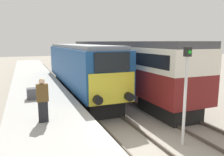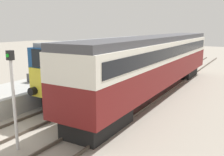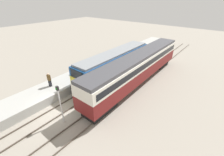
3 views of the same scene
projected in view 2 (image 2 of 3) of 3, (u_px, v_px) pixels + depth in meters
platform_left at (62, 83)px, 19.32m from camera, size 3.50×50.00×1.04m
rails_near_track at (70, 106)px, 15.24m from camera, size 1.51×60.00×0.14m
rails_far_track at (119, 116)px, 13.55m from camera, size 1.50×60.00×0.14m
locomotive at (112, 62)px, 19.05m from camera, size 2.70×14.18×3.93m
passenger_carriage at (157, 59)px, 17.86m from camera, size 2.75×19.67×4.18m
signal_post at (13, 93)px, 9.49m from camera, size 0.24×0.28×3.96m
luggage_crate at (33, 78)px, 17.29m from camera, size 0.70×0.56×0.60m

